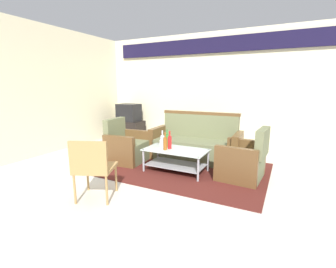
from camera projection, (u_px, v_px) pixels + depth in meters
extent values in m
plane|color=beige|center=(164.00, 187.00, 3.63)|extent=(14.00, 14.00, 0.00)
cube|color=beige|center=(220.00, 90.00, 6.03)|extent=(6.52, 0.12, 2.80)
cube|color=#191433|center=(221.00, 45.00, 5.73)|extent=(5.76, 0.08, 0.36)
cube|color=beige|center=(14.00, 91.00, 4.70)|extent=(0.12, 6.20, 2.80)
cube|color=#511E19|center=(180.00, 168.00, 4.46)|extent=(3.07, 2.07, 0.01)
cube|color=#6B704C|center=(195.00, 150.00, 4.89)|extent=(1.62, 0.75, 0.42)
cube|color=#6B704C|center=(200.00, 126.00, 5.09)|extent=(1.60, 0.19, 0.48)
cube|color=brown|center=(237.00, 150.00, 4.53)|extent=(0.14, 0.70, 0.62)
cube|color=brown|center=(158.00, 141.00, 5.22)|extent=(0.14, 0.70, 0.62)
cube|color=brown|center=(200.00, 113.00, 5.04)|extent=(1.64, 0.16, 0.06)
cube|color=#6B704C|center=(129.00, 151.00, 4.82)|extent=(0.70, 0.64, 0.40)
cube|color=#6B704C|center=(115.00, 129.00, 4.85)|extent=(0.16, 0.61, 0.45)
cube|color=brown|center=(137.00, 143.00, 5.10)|extent=(0.67, 0.14, 0.58)
cube|color=brown|center=(119.00, 151.00, 4.50)|extent=(0.67, 0.14, 0.58)
cube|color=#6B704C|center=(241.00, 166.00, 3.96)|extent=(0.70, 0.65, 0.40)
cube|color=#6B704C|center=(262.00, 143.00, 3.72)|extent=(0.16, 0.61, 0.45)
cube|color=brown|center=(235.00, 166.00, 3.67)|extent=(0.67, 0.15, 0.58)
cube|color=brown|center=(246.00, 155.00, 4.22)|extent=(0.67, 0.15, 0.58)
cube|color=silver|center=(176.00, 150.00, 4.21)|extent=(1.10, 0.60, 0.02)
cube|color=#9E9EA5|center=(176.00, 165.00, 4.26)|extent=(1.00, 0.52, 0.02)
cylinder|color=#9E9EA5|center=(158.00, 153.00, 4.70)|extent=(0.04, 0.04, 0.40)
cylinder|color=#9E9EA5|center=(208.00, 160.00, 4.25)|extent=(0.04, 0.04, 0.40)
cylinder|color=#9E9EA5|center=(144.00, 160.00, 4.24)|extent=(0.04, 0.04, 0.40)
cylinder|color=#9E9EA5|center=(198.00, 169.00, 3.79)|extent=(0.04, 0.04, 0.40)
cylinder|color=red|center=(170.00, 142.00, 4.24)|extent=(0.07, 0.07, 0.22)
cylinder|color=red|center=(170.00, 134.00, 4.21)|extent=(0.03, 0.03, 0.10)
cylinder|color=silver|center=(162.00, 142.00, 4.29)|extent=(0.07, 0.07, 0.22)
cylinder|color=silver|center=(162.00, 133.00, 4.26)|extent=(0.03, 0.03, 0.09)
cylinder|color=brown|center=(165.00, 144.00, 4.16)|extent=(0.07, 0.07, 0.22)
cylinder|color=brown|center=(165.00, 135.00, 4.13)|extent=(0.03, 0.03, 0.09)
cylinder|color=#2D8C38|center=(167.00, 141.00, 4.37)|extent=(0.06, 0.06, 0.22)
cylinder|color=#2D8C38|center=(167.00, 132.00, 4.34)|extent=(0.02, 0.02, 0.10)
cylinder|color=silver|center=(162.00, 143.00, 4.49)|extent=(0.08, 0.08, 0.10)
cube|color=black|center=(129.00, 130.00, 6.90)|extent=(0.80, 0.50, 0.52)
cube|color=black|center=(129.00, 112.00, 6.80)|extent=(0.62, 0.47, 0.48)
cube|color=black|center=(134.00, 112.00, 6.99)|extent=(0.51, 0.03, 0.36)
cube|color=#AD844C|center=(96.00, 168.00, 3.23)|extent=(0.63, 0.63, 0.04)
cube|color=#AD844C|center=(88.00, 157.00, 2.97)|extent=(0.46, 0.22, 0.40)
cylinder|color=#AD844C|center=(88.00, 177.00, 3.49)|extent=(0.03, 0.03, 0.42)
cylinder|color=#AD844C|center=(116.00, 177.00, 3.46)|extent=(0.03, 0.03, 0.42)
cylinder|color=#AD844C|center=(75.00, 189.00, 3.08)|extent=(0.03, 0.03, 0.42)
cylinder|color=#AD844C|center=(107.00, 190.00, 3.05)|extent=(0.03, 0.03, 0.42)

